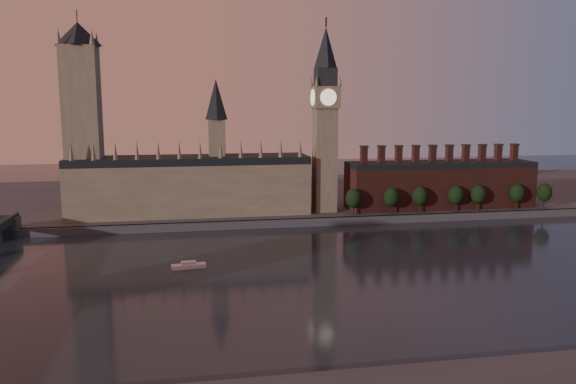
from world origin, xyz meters
name	(u,v)px	position (x,y,z in m)	size (l,w,h in m)	color
ground	(368,275)	(0.00, 0.00, 0.00)	(900.00, 900.00, 0.00)	black
north_bank	(286,196)	(0.00, 178.04, 2.00)	(900.00, 182.00, 4.00)	#47484D
palace_of_westminster	(191,182)	(-64.41, 114.91, 21.63)	(130.00, 30.30, 74.00)	gray
victoria_tower	(82,114)	(-120.00, 115.00, 59.09)	(24.00, 24.00, 108.00)	gray
big_ben	(325,118)	(10.00, 110.00, 56.83)	(15.00, 15.00, 107.00)	gray
chimney_block	(440,184)	(80.00, 110.00, 17.82)	(110.00, 25.00, 37.00)	#50231E
embankment_tree_0	(353,198)	(22.61, 94.71, 13.47)	(8.60, 8.60, 14.88)	black
embankment_tree_1	(391,197)	(44.06, 93.97, 13.47)	(8.60, 8.60, 14.88)	black
embankment_tree_2	(420,196)	(61.28, 94.93, 13.47)	(8.60, 8.60, 14.88)	black
embankment_tree_3	(456,195)	(82.92, 95.03, 13.47)	(8.60, 8.60, 14.88)	black
embankment_tree_4	(478,194)	(96.81, 95.24, 13.47)	(8.60, 8.60, 14.88)	black
embankment_tree_5	(517,193)	(121.10, 95.27, 13.47)	(8.60, 8.60, 14.88)	black
embankment_tree_6	(544,193)	(137.81, 94.10, 13.47)	(8.60, 8.60, 14.88)	black
river_boat	(189,265)	(-66.99, 22.07, 1.03)	(13.79, 5.35, 2.69)	silver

